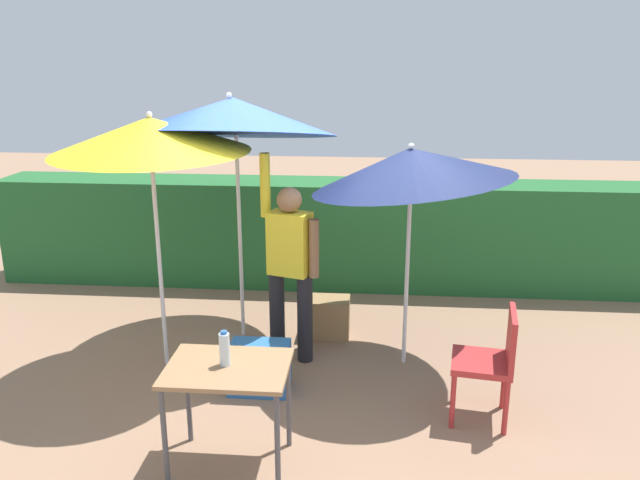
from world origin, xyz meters
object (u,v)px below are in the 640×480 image
umbrella_yellow (150,135)px  cooler_box (259,367)px  umbrella_orange (411,166)px  folding_table (228,379)px  person_vendor (290,261)px  chair_plastic (492,358)px  umbrella_rainbow (233,116)px  bottle_water (225,349)px  crate_cardboard (329,317)px

umbrella_yellow → cooler_box: 2.10m
umbrella_orange → umbrella_yellow: bearing=-174.4°
umbrella_yellow → folding_table: 2.17m
cooler_box → folding_table: bearing=-90.7°
person_vendor → chair_plastic: bearing=-28.5°
cooler_box → folding_table: 1.12m
umbrella_rainbow → cooler_box: bearing=-70.1°
umbrella_rainbow → bottle_water: umbrella_rainbow is taller
umbrella_orange → folding_table: bearing=-127.5°
umbrella_rainbow → person_vendor: 1.42m
cooler_box → bottle_water: size_ratio=2.05×
umbrella_rainbow → folding_table: (0.37, -2.07, -1.49)m
crate_cardboard → folding_table: folding_table is taller
umbrella_orange → bottle_water: 2.22m
umbrella_orange → bottle_water: bearing=-128.2°
umbrella_orange → umbrella_yellow: 2.15m
umbrella_orange → folding_table: 2.31m
umbrella_yellow → bottle_water: size_ratio=9.38×
chair_plastic → umbrella_orange: bearing=125.1°
person_vendor → cooler_box: (-0.19, -0.59, -0.74)m
person_vendor → umbrella_orange: bearing=-1.4°
person_vendor → crate_cardboard: person_vendor is taller
person_vendor → crate_cardboard: (0.31, 0.50, -0.74)m
umbrella_rainbow → crate_cardboard: 2.14m
umbrella_rainbow → umbrella_yellow: bearing=-127.9°
person_vendor → cooler_box: size_ratio=3.82×
umbrella_rainbow → umbrella_yellow: (-0.53, -0.68, -0.09)m
bottle_water → person_vendor: bearing=82.3°
umbrella_yellow → umbrella_rainbow: bearing=52.1°
umbrella_rainbow → chair_plastic: (2.20, -1.34, -1.64)m
cooler_box → folding_table: (-0.01, -1.03, 0.46)m
umbrella_rainbow → folding_table: size_ratio=3.09×
umbrella_yellow → person_vendor: bearing=12.0°
crate_cardboard → chair_plastic: bearing=-46.5°
cooler_box → bottle_water: bearing=-91.7°
cooler_box → umbrella_orange: bearing=25.1°
chair_plastic → cooler_box: 1.87m
bottle_water → umbrella_yellow: bearing=122.8°
umbrella_yellow → person_vendor: size_ratio=1.20×
umbrella_rainbow → umbrella_yellow: 0.87m
umbrella_yellow → crate_cardboard: (1.41, 0.74, -1.87)m
chair_plastic → cooler_box: (-1.82, 0.29, -0.31)m
chair_plastic → umbrella_yellow: bearing=166.5°
folding_table → bottle_water: 0.21m
umbrella_orange → bottle_water: (-1.24, -1.58, -0.94)m
umbrella_rainbow → bottle_water: bearing=-80.4°
person_vendor → folding_table: person_vendor is taller
crate_cardboard → folding_table: bearing=-103.5°
umbrella_yellow → crate_cardboard: size_ratio=5.47×
chair_plastic → umbrella_rainbow: bearing=148.7°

